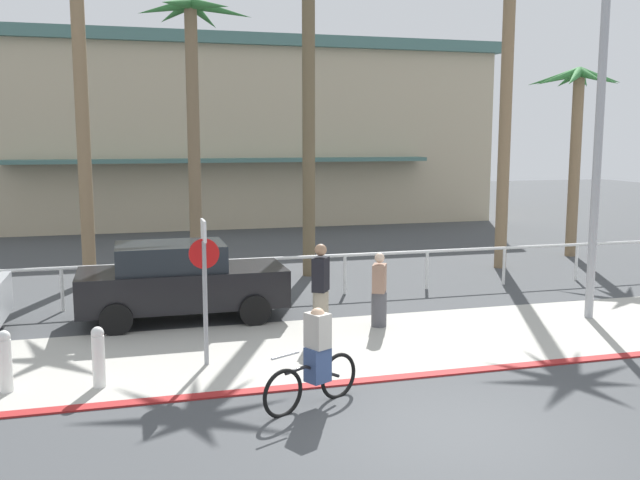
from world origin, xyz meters
name	(u,v)px	position (x,y,z in m)	size (l,w,h in m)	color
ground_plane	(288,285)	(0.00, 10.00, 0.00)	(80.00, 80.00, 0.00)	#424447
sidewalk_strip	(356,344)	(0.00, 4.20, 0.01)	(44.00, 4.00, 0.02)	#ADAAA0
curb_paint	(394,378)	(0.00, 2.20, 0.01)	(44.00, 0.24, 0.03)	maroon
building_backdrop	(209,133)	(0.00, 27.61, 4.17)	(25.83, 12.63, 8.32)	#BCAD8E
rail_fence	(302,264)	(0.00, 8.50, 0.83)	(20.36, 0.08, 1.04)	white
stop_sign_bike_lane	(204,271)	(-2.90, 3.71, 1.68)	(0.52, 0.56, 2.56)	gray
bollard_0	(5,361)	(-6.05, 3.19, 0.52)	(0.20, 0.20, 1.00)	white
bollard_1	(98,357)	(-4.66, 3.04, 0.52)	(0.20, 0.20, 1.00)	white
streetlight_curb	(607,121)	(5.58, 4.52, 4.28)	(0.24, 2.54, 7.50)	#9EA0A5
palm_tree_2	(79,25)	(-5.16, 11.74, 6.85)	(3.43, 3.30, 9.44)	#846B4C
palm_tree_3	(193,75)	(-2.17, 12.49, 5.72)	(3.26, 3.32, 7.83)	#756047
palm_tree_4	(307,20)	(0.84, 11.12, 7.13)	(3.31, 3.09, 9.71)	brown
palm_tree_5	(508,34)	(6.79, 10.75, 6.94)	(3.14, 3.21, 9.47)	#846B4C
palm_tree_6	(576,112)	(10.18, 12.11, 4.77)	(3.21, 2.71, 6.22)	#846B4C
car_black_1	(180,281)	(-3.09, 7.01, 0.87)	(4.40, 2.02, 1.69)	black
cyclist_black_0	(315,360)	(-1.55, 1.44, 0.69)	(1.65, 0.89, 1.50)	black
pedestrian_0	(321,292)	(-0.45, 5.11, 0.87)	(0.44, 0.48, 1.84)	gray
pedestrian_1	(379,293)	(0.87, 5.29, 0.72)	(0.43, 0.47, 1.58)	#4C4C51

